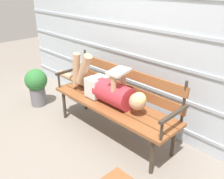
# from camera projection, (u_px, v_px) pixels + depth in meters

# --- Properties ---
(ground_plane) EXTENTS (12.00, 12.00, 0.00)m
(ground_plane) POSITION_uv_depth(u_px,v_px,m) (108.00, 137.00, 3.06)
(ground_plane) COLOR gray
(house_siding) EXTENTS (5.25, 0.08, 2.21)m
(house_siding) POSITION_uv_depth(u_px,v_px,m) (142.00, 42.00, 2.99)
(house_siding) COLOR #B2BCC6
(house_siding) RESTS_ON ground
(park_bench) EXTENTS (1.75, 0.51, 0.91)m
(park_bench) POSITION_uv_depth(u_px,v_px,m) (116.00, 98.00, 2.95)
(park_bench) COLOR brown
(park_bench) RESTS_ON ground
(reclining_person) EXTENTS (1.69, 0.27, 0.55)m
(reclining_person) POSITION_uv_depth(u_px,v_px,m) (106.00, 88.00, 2.93)
(reclining_person) COLOR #B72D38
(potted_plant) EXTENTS (0.34, 0.34, 0.59)m
(potted_plant) POSITION_uv_depth(u_px,v_px,m) (37.00, 85.00, 3.72)
(potted_plant) COLOR slate
(potted_plant) RESTS_ON ground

